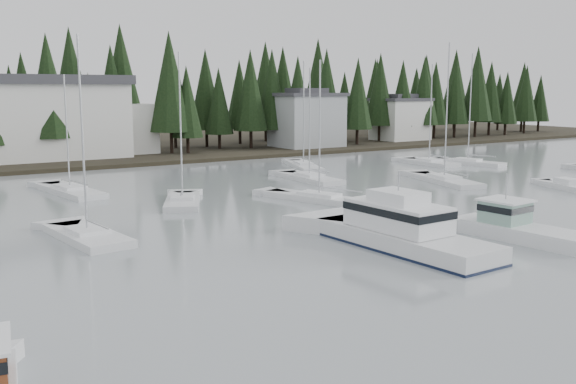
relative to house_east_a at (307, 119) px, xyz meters
name	(u,v)px	position (x,y,z in m)	size (l,w,h in m)	color
far_shore_land	(46,152)	(-36.00, 19.00, -4.90)	(240.00, 54.00, 1.00)	black
conifer_treeline	(64,158)	(-36.00, 8.00, -4.90)	(200.00, 22.00, 20.00)	black
house_east_a	(307,119)	(0.00, 0.00, 0.00)	(10.60, 8.48, 9.25)	#999EA0
house_east_b	(400,118)	(22.00, 2.00, -0.50)	(9.54, 7.42, 8.25)	silver
harbor_inn	(46,118)	(-38.96, 4.34, 0.87)	(29.50, 11.50, 10.90)	silver
cabin_cruiser_center	(402,235)	(-32.01, -56.34, -4.10)	(4.36, 12.65, 5.38)	silver
lobster_boat_teal	(522,231)	(-24.03, -58.90, -4.34)	(3.66, 8.76, 4.76)	silver
sailboat_0	(88,238)	(-47.40, -43.59, -4.83)	(3.83, 8.65, 13.47)	silver
sailboat_3	(183,203)	(-37.01, -35.05, -4.83)	(6.01, 8.42, 13.13)	silver
sailboat_4	(309,180)	(-19.86, -29.15, -4.84)	(3.22, 9.67, 12.33)	silver
sailboat_5	(70,193)	(-43.44, -24.05, -4.85)	(4.15, 10.88, 11.45)	silver
sailboat_7	(468,164)	(5.78, -28.18, -4.82)	(4.41, 9.85, 14.57)	silver
sailboat_8	(444,182)	(-8.99, -38.06, -4.83)	(5.62, 11.09, 14.77)	silver
sailboat_10	(319,201)	(-26.55, -40.19, -4.84)	(5.68, 11.08, 12.54)	silver
sailboat_11	(303,167)	(-14.20, -19.81, -4.83)	(5.98, 10.65, 13.48)	silver
sailboat_12	(429,164)	(1.41, -25.63, -4.83)	(3.37, 8.70, 13.26)	silver
runabout_1	(399,209)	(-23.65, -47.09, -4.77)	(3.22, 7.14, 1.42)	silver
runabout_2	(567,187)	(-2.23, -47.61, -4.77)	(4.09, 7.31, 1.42)	silver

